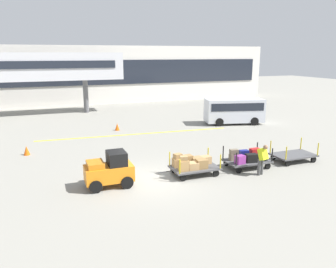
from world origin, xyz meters
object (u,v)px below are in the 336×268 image
object	(u,v)px
baggage_tug	(110,170)
safety_cone_near	(27,150)
shuttle_van	(234,109)
baggage_cart_lead	(192,164)
baggage_cart_tail	(293,155)
baggage_handler	(262,158)
safety_cone_far	(117,127)
baggage_cart_middle	(247,158)

from	to	relation	value
baggage_tug	safety_cone_near	distance (m)	7.41
baggage_tug	shuttle_van	bearing A→B (deg)	38.42
baggage_tug	baggage_cart_lead	distance (m)	4.06
baggage_tug	baggage_cart_tail	size ratio (longest dim) A/B	0.70
safety_cone_near	baggage_handler	bearing A→B (deg)	-35.47
baggage_cart_lead	baggage_handler	size ratio (longest dim) A/B	1.92
safety_cone_far	shuttle_van	bearing A→B (deg)	-5.86
shuttle_van	baggage_handler	bearing A→B (deg)	-115.56
baggage_cart_middle	baggage_handler	size ratio (longest dim) A/B	1.92
baggage_tug	baggage_handler	bearing A→B (deg)	-9.86
baggage_handler	safety_cone_far	size ratio (longest dim) A/B	2.84
baggage_tug	safety_cone_near	bearing A→B (deg)	119.32
safety_cone_near	shuttle_van	bearing A→B (deg)	12.19
safety_cone_far	baggage_cart_lead	bearing A→B (deg)	-83.15
baggage_cart_middle	safety_cone_far	xyz separation A→B (m)	(-4.43, 10.99, -0.23)
baggage_tug	baggage_cart_middle	size ratio (longest dim) A/B	0.70
baggage_tug	baggage_cart_middle	xyz separation A→B (m)	(7.17, -0.04, -0.24)
baggage_tug	safety_cone_near	xyz separation A→B (m)	(-3.62, 6.45, -0.48)
baggage_cart_lead	safety_cone_far	bearing A→B (deg)	96.85
baggage_cart_tail	safety_cone_near	size ratio (longest dim) A/B	5.46
baggage_cart_lead	safety_cone_far	size ratio (longest dim) A/B	5.46
baggage_handler	safety_cone_near	bearing A→B (deg)	144.53
baggage_cart_middle	baggage_handler	xyz separation A→B (m)	(0.01, -1.21, 0.36)
baggage_tug	safety_cone_far	xyz separation A→B (m)	(2.74, 10.94, -0.48)
baggage_cart_lead	baggage_handler	bearing A→B (deg)	-22.16
baggage_cart_middle	baggage_tug	bearing A→B (deg)	179.66
safety_cone_near	safety_cone_far	world-z (taller)	same
baggage_handler	baggage_cart_tail	bearing A→B (deg)	22.12
baggage_tug	baggage_cart_tail	distance (m)	10.17
baggage_handler	safety_cone_far	xyz separation A→B (m)	(-4.44, 12.19, -0.59)
baggage_tug	baggage_cart_lead	size ratio (longest dim) A/B	0.70
safety_cone_near	baggage_cart_tail	bearing A→B (deg)	-25.21
baggage_cart_middle	baggage_cart_tail	world-z (taller)	same
shuttle_van	safety_cone_near	distance (m)	16.55
baggage_tug	baggage_handler	world-z (taller)	baggage_tug
safety_cone_near	baggage_cart_lead	bearing A→B (deg)	-39.92
baggage_cart_lead	baggage_cart_tail	distance (m)	6.11
baggage_cart_middle	safety_cone_near	size ratio (longest dim) A/B	5.46
baggage_cart_tail	safety_cone_near	distance (m)	15.23
safety_cone_far	safety_cone_near	bearing A→B (deg)	-144.79
safety_cone_far	baggage_cart_tail	bearing A→B (deg)	-55.98
baggage_cart_tail	shuttle_van	xyz separation A→B (m)	(2.37, 9.98, 0.89)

